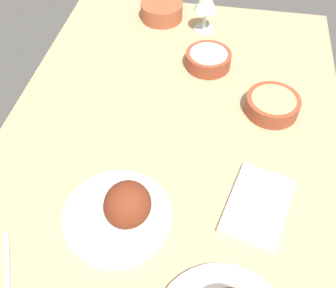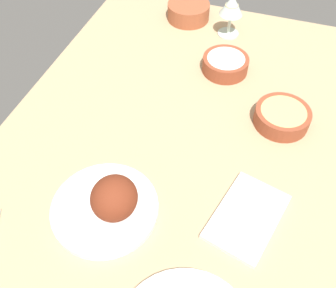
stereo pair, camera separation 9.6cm
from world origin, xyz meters
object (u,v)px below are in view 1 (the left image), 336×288
Objects in this scene: bowl_soup at (162,10)px; fork_loose at (8,273)px; plate_near_viewer at (123,210)px; folded_napkin at (258,205)px; wine_glass at (206,3)px; bowl_pasta at (272,104)px; bowl_cream at (208,59)px.

bowl_soup reaches higher than fork_loose.
plate_near_viewer is 1.21× the size of folded_napkin.
bowl_pasta is at bearing -147.64° from wine_glass.
plate_near_viewer is at bearing 167.36° from bowl_cream.
bowl_cream is 20.71cm from wine_glass.
plate_near_viewer is 75.90cm from wine_glass.
fork_loose is (-95.71, 13.56, -2.72)cm from bowl_soup.
bowl_soup is 96.71cm from fork_loose.
fork_loose is at bearing 137.08° from bowl_pasta.
wine_glass is (35.67, 22.61, 7.43)cm from bowl_pasta.
bowl_pasta is 31.52cm from folded_napkin.
wine_glass reaches higher than plate_near_viewer.
bowl_pasta reaches higher than folded_napkin.
folded_napkin is (-47.96, -16.41, -1.94)cm from bowl_cream.
plate_near_viewer is 1.74× the size of bowl_cream.
folded_napkin is at bearing -163.58° from wine_glass.
bowl_pasta and bowl_cream have the same top height.
bowl_pasta is 25.44cm from bowl_cream.
bowl_cream is 0.98× the size of wine_glass.
bowl_pasta is at bearing 110.69° from fork_loose.
bowl_soup is at bearing 145.54° from fork_loose.
bowl_pasta is at bearing -130.78° from bowl_cream.
wine_glass reaches higher than bowl_cream.
folded_napkin is at bearing -161.11° from bowl_cream.
bowl_cream is (56.01, -12.56, -0.90)cm from plate_near_viewer.
folded_napkin is (-31.34, 2.85, -1.89)cm from bowl_pasta.
bowl_soup is 17.46cm from wine_glass.
bowl_cream is 79.02cm from fork_loose.
plate_near_viewer is 25.65cm from fork_loose.
folded_napkin is (-71.59, -35.16, -2.52)cm from bowl_soup.
plate_near_viewer is at bearing 141.06° from bowl_pasta.
bowl_cream reaches higher than fork_loose.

